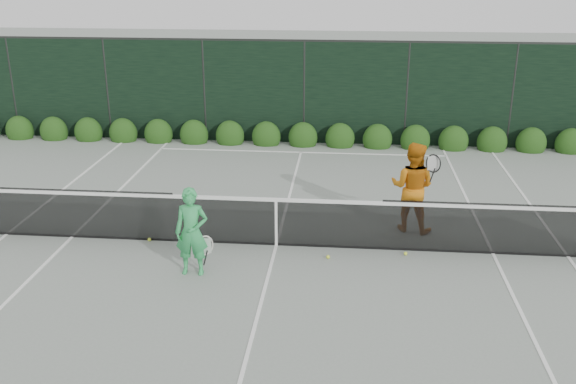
{
  "coord_description": "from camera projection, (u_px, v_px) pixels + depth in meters",
  "views": [
    {
      "loc": [
        1.29,
        -11.28,
        5.23
      ],
      "look_at": [
        0.2,
        0.3,
        1.0
      ],
      "focal_mm": 40.0,
      "sensor_mm": 36.0,
      "label": 1
    }
  ],
  "objects": [
    {
      "name": "hedge_row",
      "position": [
        303.0,
        138.0,
        19.06
      ],
      "size": [
        31.66,
        0.65,
        0.94
      ],
      "color": "#1A3B10",
      "rests_on": "ground"
    },
    {
      "name": "ground",
      "position": [
        276.0,
        245.0,
        12.45
      ],
      "size": [
        80.0,
        80.0,
        0.0
      ],
      "primitive_type": "plane",
      "color": "gray",
      "rests_on": "ground"
    },
    {
      "name": "player_woman",
      "position": [
        192.0,
        232.0,
        11.09
      ],
      "size": [
        0.64,
        0.4,
        1.58
      ],
      "rotation": [
        0.0,
        0.0,
        0.04
      ],
      "color": "green",
      "rests_on": "ground"
    },
    {
      "name": "windscreen_fence",
      "position": [
        255.0,
        228.0,
        9.4
      ],
      "size": [
        32.0,
        21.07,
        3.06
      ],
      "color": "black",
      "rests_on": "ground"
    },
    {
      "name": "court_lines",
      "position": [
        276.0,
        245.0,
        12.45
      ],
      "size": [
        11.03,
        23.83,
        0.01
      ],
      "color": "white",
      "rests_on": "ground"
    },
    {
      "name": "tennis_net",
      "position": [
        275.0,
        220.0,
        12.27
      ],
      "size": [
        12.9,
        0.1,
        1.07
      ],
      "color": "#10311B",
      "rests_on": "ground"
    },
    {
      "name": "player_man",
      "position": [
        412.0,
        187.0,
        12.87
      ],
      "size": [
        1.08,
        0.95,
        1.85
      ],
      "rotation": [
        0.0,
        0.0,
        2.81
      ],
      "color": "orange",
      "rests_on": "ground"
    },
    {
      "name": "tennis_balls",
      "position": [
        292.0,
        250.0,
        12.18
      ],
      "size": [
        5.05,
        0.52,
        0.07
      ],
      "color": "#E3F636",
      "rests_on": "ground"
    }
  ]
}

